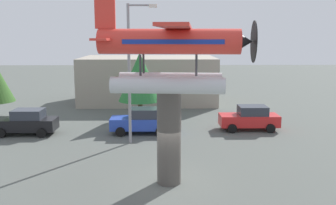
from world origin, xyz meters
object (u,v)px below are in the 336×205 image
object	(u,v)px
floatplane_monument	(172,53)
streetlight_primary	(132,65)
car_mid_blue	(142,121)
display_pedestal	(169,137)
tree_east	(140,77)
car_near_black	(26,122)
storefront_building	(149,79)
car_far_red	(250,118)

from	to	relation	value
floatplane_monument	streetlight_primary	size ratio (longest dim) A/B	1.21
car_mid_blue	display_pedestal	bearing A→B (deg)	100.77
floatplane_monument	tree_east	world-z (taller)	floatplane_monument
streetlight_primary	car_near_black	bearing A→B (deg)	163.75
car_mid_blue	streetlight_primary	xyz separation A→B (m)	(-0.43, -2.44, 4.09)
display_pedestal	car_mid_blue	xyz separation A→B (m)	(-1.74, 9.13, -1.29)
floatplane_monument	tree_east	distance (m)	13.38
streetlight_primary	storefront_building	size ratio (longest dim) A/B	0.65
display_pedestal	car_mid_blue	size ratio (longest dim) A/B	1.04
display_pedestal	streetlight_primary	distance (m)	7.57
floatplane_monument	car_near_black	world-z (taller)	floatplane_monument
streetlight_primary	tree_east	bearing A→B (deg)	88.95
car_mid_blue	tree_east	distance (m)	4.66
streetlight_primary	storefront_building	xyz separation A→B (m)	(0.48, 15.30, -2.68)
floatplane_monument	car_near_black	size ratio (longest dim) A/B	2.49
car_mid_blue	streetlight_primary	bearing A→B (deg)	80.12
floatplane_monument	streetlight_primary	xyz separation A→B (m)	(-2.29, 6.71, -1.05)
car_mid_blue	car_far_red	distance (m)	7.79
display_pedestal	tree_east	world-z (taller)	tree_east
car_near_black	car_far_red	distance (m)	15.72
car_far_red	tree_east	xyz separation A→B (m)	(-8.05, 3.01, 2.65)
storefront_building	tree_east	world-z (taller)	tree_east
streetlight_primary	storefront_building	distance (m)	15.55
display_pedestal	tree_east	xyz separation A→B (m)	(-2.05, 12.95, 1.35)
car_mid_blue	car_far_red	bearing A→B (deg)	-174.05
storefront_building	streetlight_primary	bearing A→B (deg)	-91.78
car_mid_blue	streetlight_primary	distance (m)	4.78
car_far_red	tree_east	size ratio (longest dim) A/B	0.77
car_near_black	streetlight_primary	xyz separation A→B (m)	(7.51, -2.19, 4.09)
car_far_red	streetlight_primary	distance (m)	9.69
car_near_black	car_mid_blue	size ratio (longest dim) A/B	1.00
display_pedestal	floatplane_monument	bearing A→B (deg)	-4.85
display_pedestal	floatplane_monument	xyz separation A→B (m)	(0.13, -0.01, 3.85)
streetlight_primary	storefront_building	world-z (taller)	streetlight_primary
car_near_black	tree_east	size ratio (longest dim) A/B	0.77
display_pedestal	tree_east	bearing A→B (deg)	98.99
floatplane_monument	tree_east	xyz separation A→B (m)	(-2.18, 12.96, -2.49)
floatplane_monument	car_mid_blue	world-z (taller)	floatplane_monument
floatplane_monument	car_far_red	xyz separation A→B (m)	(5.88, 9.95, -5.14)
car_near_black	tree_east	bearing A→B (deg)	-151.93
floatplane_monument	car_mid_blue	bearing A→B (deg)	106.39
car_near_black	car_mid_blue	distance (m)	7.94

